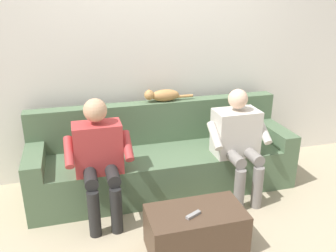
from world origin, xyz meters
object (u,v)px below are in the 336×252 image
Objects in this scene: person_left_seated at (238,138)px; cat_on_backrest at (163,95)px; coffee_table at (196,230)px; remote_gray at (193,215)px; person_right_seated at (99,154)px; couch at (163,160)px.

person_left_seated reaches higher than cat_on_backrest.
coffee_table is 0.20m from remote_gray.
person_right_seated is (1.30, 0.02, 0.01)m from person_left_seated.
coffee_table is (0.00, 1.01, -0.12)m from couch.
cat_on_backrest reaches higher than couch.
person_left_seated is (-0.65, 0.33, 0.31)m from couch.
coffee_table is 5.69× the size of remote_gray.
cat_on_backrest is (-0.06, -1.24, 0.73)m from coffee_table.
remote_gray is at bearing 130.67° from person_right_seated.
couch is 0.66m from cat_on_backrest.
couch is 19.76× the size of remote_gray.
couch is at bearing -118.66° from remote_gray.
cat_on_backrest is at bearing -44.20° from person_left_seated.
couch is 0.79m from person_left_seated.
couch is at bearing -90.00° from coffee_table.
person_right_seated is at bearing 28.84° from couch.
remote_gray is at bearing 87.72° from couch.
cat_on_backrest is at bearing -92.91° from coffee_table.
remote_gray is (0.04, 0.05, 0.18)m from coffee_table.
couch is 2.45× the size of person_left_seated.
person_left_seated is 0.87m from cat_on_backrest.
couch is 5.04× the size of cat_on_backrest.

